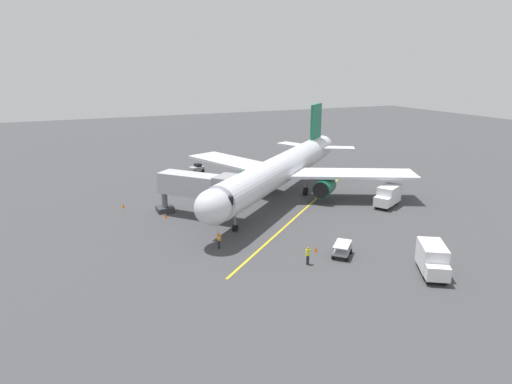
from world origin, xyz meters
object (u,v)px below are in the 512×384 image
(baggage_cart_starboard_side, at_px, (342,250))
(safety_cone_nose_right, at_px, (123,206))
(safety_cone_wing_port, at_px, (316,249))
(safety_cone_wing_starboard, at_px, (166,216))
(tug_rear_apron, at_px, (197,168))
(airplane, at_px, (281,169))
(ground_crew_wing_walker, at_px, (219,240))
(jet_bridge, at_px, (204,187))
(safety_cone_nose_left, at_px, (309,249))
(ground_crew_marshaller, at_px, (308,255))
(box_truck_near_nose, at_px, (388,196))
(box_truck_portside, at_px, (433,260))

(baggage_cart_starboard_side, xyz_separation_m, safety_cone_nose_right, (16.83, -23.72, -0.38))
(baggage_cart_starboard_side, relative_size, safety_cone_wing_port, 5.14)
(safety_cone_wing_port, relative_size, safety_cone_wing_starboard, 1.00)
(baggage_cart_starboard_side, xyz_separation_m, tug_rear_apron, (2.67, -38.66, 0.05))
(airplane, height_order, safety_cone_wing_starboard, airplane)
(ground_crew_wing_walker, height_order, safety_cone_wing_starboard, ground_crew_wing_walker)
(jet_bridge, xyz_separation_m, safety_cone_nose_left, (-6.20, 13.79, -3.49))
(tug_rear_apron, height_order, safety_cone_nose_left, tug_rear_apron)
(safety_cone_nose_right, bearing_deg, ground_crew_marshaller, 118.30)
(safety_cone_nose_left, relative_size, safety_cone_wing_port, 1.00)
(ground_crew_wing_walker, bearing_deg, safety_cone_wing_port, 151.50)
(box_truck_near_nose, bearing_deg, tug_rear_apron, -58.95)
(box_truck_portside, relative_size, safety_cone_nose_right, 8.97)
(airplane, xyz_separation_m, safety_cone_wing_starboard, (16.24, 1.72, -3.73))
(ground_crew_marshaller, xyz_separation_m, baggage_cart_starboard_side, (-3.91, -0.27, -0.23))
(ground_crew_wing_walker, xyz_separation_m, baggage_cart_starboard_side, (-10.06, 6.42, -0.23))
(jet_bridge, height_order, box_truck_near_nose, jet_bridge)
(ground_crew_marshaller, bearing_deg, box_truck_near_nose, -148.97)
(safety_cone_nose_left, bearing_deg, tug_rear_apron, -89.45)
(safety_cone_wing_starboard, bearing_deg, ground_crew_marshaller, 116.17)
(baggage_cart_starboard_side, height_order, safety_cone_wing_port, baggage_cart_starboard_side)
(baggage_cart_starboard_side, bearing_deg, box_truck_portside, 127.30)
(safety_cone_nose_left, bearing_deg, box_truck_portside, 130.01)
(box_truck_portside, relative_size, tug_rear_apron, 1.89)
(airplane, relative_size, ground_crew_marshaller, 19.61)
(ground_crew_marshaller, bearing_deg, airplane, -110.51)
(airplane, relative_size, box_truck_near_nose, 6.75)
(tug_rear_apron, relative_size, safety_cone_nose_right, 4.76)
(jet_bridge, distance_m, box_truck_near_nose, 23.47)
(baggage_cart_starboard_side, relative_size, safety_cone_nose_left, 5.14)
(box_truck_near_nose, bearing_deg, ground_crew_marshaller, 31.03)
(airplane, xyz_separation_m, safety_cone_nose_right, (20.30, -4.26, -3.73))
(safety_cone_wing_port, bearing_deg, safety_cone_nose_left, -25.14)
(airplane, height_order, jet_bridge, airplane)
(jet_bridge, distance_m, safety_cone_wing_starboard, 5.77)
(safety_cone_nose_left, bearing_deg, safety_cone_wing_port, 154.86)
(box_truck_portside, bearing_deg, box_truck_near_nose, -118.83)
(airplane, relative_size, safety_cone_nose_left, 60.97)
(jet_bridge, height_order, box_truck_portside, jet_bridge)
(jet_bridge, relative_size, safety_cone_wing_starboard, 17.88)
(ground_crew_marshaller, relative_size, ground_crew_wing_walker, 1.00)
(box_truck_near_nose, xyz_separation_m, safety_cone_wing_port, (15.93, 8.73, -1.11))
(airplane, xyz_separation_m, safety_cone_wing_port, (5.20, 17.56, -3.73))
(safety_cone_nose_left, bearing_deg, safety_cone_nose_right, -56.05)
(jet_bridge, relative_size, safety_cone_wing_port, 17.88)
(tug_rear_apron, xyz_separation_m, safety_cone_wing_port, (-0.94, 36.76, -0.43))
(tug_rear_apron, distance_m, safety_cone_wing_port, 36.78)
(safety_cone_nose_left, bearing_deg, baggage_cart_starboard_side, 136.84)
(safety_cone_wing_starboard, bearing_deg, baggage_cart_starboard_side, 125.73)
(safety_cone_nose_left, xyz_separation_m, safety_cone_nose_right, (14.50, -21.54, 0.00))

